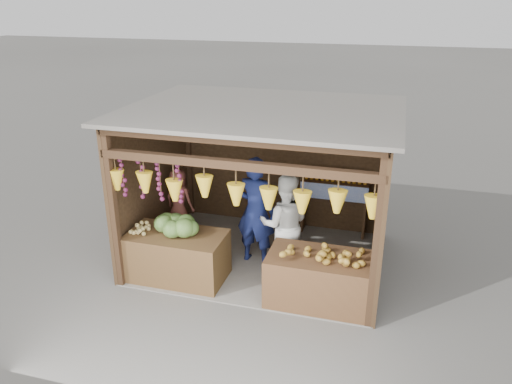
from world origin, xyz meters
TOP-DOWN VIEW (x-y plane):
  - ground at (0.00, 0.00)m, footprint 80.00×80.00m
  - stall_structure at (-0.03, -0.04)m, footprint 4.30×3.30m
  - back_shelf at (1.05, 1.28)m, footprint 1.25×0.32m
  - counter_left at (-1.15, -1.00)m, footprint 1.55×0.85m
  - counter_right at (1.15, -1.06)m, footprint 1.50×0.85m
  - stool at (-1.58, 0.09)m, footprint 0.35×0.35m
  - man_standing at (-0.08, -0.13)m, footprint 0.75×0.55m
  - woman_standing at (0.46, -0.30)m, footprint 0.95×0.81m
  - vendor_seated at (-1.58, 0.09)m, footprint 0.62×0.47m
  - melon_pile at (-1.14, -0.93)m, footprint 1.00×0.50m
  - tanfruit_pile at (-1.72, -1.04)m, footprint 0.34×0.40m
  - mango_pile at (1.17, -1.09)m, footprint 1.40×0.64m

SIDE VIEW (x-z plane):
  - ground at x=0.00m, z-range 0.00..0.00m
  - stool at x=-1.58m, z-range 0.00..0.33m
  - counter_right at x=1.15m, z-range 0.00..0.78m
  - counter_left at x=-1.15m, z-range 0.00..0.79m
  - tanfruit_pile at x=-1.72m, z-range 0.79..0.92m
  - woman_standing at x=0.46m, z-range 0.00..1.71m
  - back_shelf at x=1.05m, z-range 0.21..1.54m
  - mango_pile at x=1.17m, z-range 0.78..1.00m
  - vendor_seated at x=-1.58m, z-range 0.33..1.46m
  - melon_pile at x=-1.14m, z-range 0.79..1.11m
  - man_standing at x=-0.08m, z-range 0.00..1.90m
  - stall_structure at x=-0.03m, z-range 0.34..3.00m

